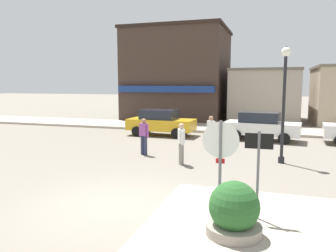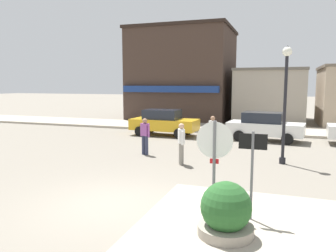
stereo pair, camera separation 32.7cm
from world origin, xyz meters
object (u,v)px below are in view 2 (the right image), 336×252
object	(u,v)px
pedestrian_crossing_far	(213,132)
pedestrian_kerb_side	(145,135)
parked_car_second	(265,126)
planter	(226,215)
parked_car_nearest	(164,122)
stop_sign	(214,156)
lamp_post	(286,88)
pedestrian_crossing_near	(181,142)
one_way_sign	(252,167)

from	to	relation	value
pedestrian_crossing_far	pedestrian_kerb_side	xyz separation A→B (m)	(-2.59, -2.02, 0.00)
parked_car_second	pedestrian_crossing_far	xyz separation A→B (m)	(-2.19, -3.45, 0.06)
planter	pedestrian_crossing_far	xyz separation A→B (m)	(-2.09, 8.93, 0.31)
parked_car_nearest	parked_car_second	xyz separation A→B (m)	(5.86, 0.09, 0.00)
stop_sign	parked_car_second	world-z (taller)	stop_sign
lamp_post	parked_car_nearest	world-z (taller)	lamp_post
planter	pedestrian_crossing_near	bearing A→B (deg)	114.88
lamp_post	pedestrian_crossing_far	distance (m)	4.17
one_way_sign	planter	world-z (taller)	one_way_sign
pedestrian_crossing_near	stop_sign	bearing A→B (deg)	-65.11
planter	parked_car_second	size ratio (longest dim) A/B	0.29
one_way_sign	parked_car_nearest	bearing A→B (deg)	118.48
lamp_post	parked_car_second	xyz separation A→B (m)	(-0.95, 5.22, -2.15)
planter	lamp_post	xyz separation A→B (m)	(1.05, 7.16, 2.40)
stop_sign	parked_car_nearest	world-z (taller)	stop_sign
lamp_post	one_way_sign	bearing A→B (deg)	-96.04
pedestrian_kerb_side	one_way_sign	bearing A→B (deg)	-49.54
parked_car_second	pedestrian_crossing_far	distance (m)	4.09
one_way_sign	pedestrian_crossing_far	size ratio (longest dim) A/B	1.30
parked_car_second	pedestrian_crossing_near	distance (m)	7.20
lamp_post	parked_car_nearest	bearing A→B (deg)	142.97
one_way_sign	parked_car_second	size ratio (longest dim) A/B	0.50
stop_sign	parked_car_nearest	xyz separation A→B (m)	(-5.33, 11.36, -0.71)
stop_sign	parked_car_nearest	distance (m)	12.57
one_way_sign	lamp_post	bearing A→B (deg)	83.96
stop_sign	planter	xyz separation A→B (m)	(0.43, -0.93, -0.96)
stop_sign	planter	distance (m)	1.40
one_way_sign	parked_car_second	distance (m)	11.44
planter	parked_car_second	xyz separation A→B (m)	(0.10, 12.38, 0.25)
one_way_sign	parked_car_second	xyz separation A→B (m)	(-0.29, 11.42, -0.52)
parked_car_second	pedestrian_kerb_side	bearing A→B (deg)	-131.14
parked_car_nearest	stop_sign	bearing A→B (deg)	-64.87
parked_car_nearest	pedestrian_crossing_far	size ratio (longest dim) A/B	2.52
parked_car_second	stop_sign	bearing A→B (deg)	-92.64
planter	parked_car_second	distance (m)	12.38
pedestrian_crossing_near	pedestrian_kerb_side	world-z (taller)	same
one_way_sign	pedestrian_crossing_far	world-z (taller)	one_way_sign
one_way_sign	parked_car_second	world-z (taller)	one_way_sign
parked_car_second	pedestrian_crossing_near	size ratio (longest dim) A/B	2.59
stop_sign	lamp_post	bearing A→B (deg)	76.65
pedestrian_kerb_side	pedestrian_crossing_far	bearing A→B (deg)	37.95
parked_car_nearest	pedestrian_kerb_side	size ratio (longest dim) A/B	2.52
lamp_post	pedestrian_crossing_far	size ratio (longest dim) A/B	2.82
lamp_post	pedestrian_crossing_far	bearing A→B (deg)	150.57
pedestrian_crossing_near	lamp_post	bearing A→B (deg)	21.21
parked_car_second	parked_car_nearest	bearing A→B (deg)	-179.17
stop_sign	pedestrian_crossing_far	xyz separation A→B (m)	(-1.66, 8.00, -0.65)
pedestrian_crossing_near	pedestrian_kerb_side	size ratio (longest dim) A/B	1.00
pedestrian_crossing_near	pedestrian_crossing_far	xyz separation A→B (m)	(0.56, 3.21, 0.00)
pedestrian_crossing_near	pedestrian_kerb_side	distance (m)	2.35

